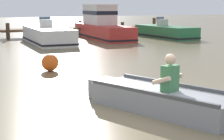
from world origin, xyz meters
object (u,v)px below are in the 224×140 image
(rowboat_with_person, at_px, (160,98))
(moored_boat_green, at_px, (165,32))
(moored_boat_red, at_px, (102,26))
(moored_boat_white, at_px, (48,36))
(mooring_buoy, at_px, (50,63))

(rowboat_with_person, relative_size, moored_boat_green, 0.71)
(moored_boat_green, bearing_deg, moored_boat_red, 159.73)
(moored_boat_white, height_order, moored_boat_red, moored_boat_red)
(moored_boat_green, bearing_deg, rowboat_with_person, -125.45)
(moored_boat_red, relative_size, mooring_buoy, 12.45)
(moored_boat_white, xyz_separation_m, moored_boat_red, (4.06, 1.42, 0.38))
(moored_boat_red, distance_m, mooring_buoy, 12.29)
(moored_boat_white, height_order, moored_boat_green, moored_boat_white)
(rowboat_with_person, height_order, moored_boat_red, moored_boat_red)
(moored_boat_red, relative_size, moored_boat_green, 1.35)
(moored_boat_green, relative_size, mooring_buoy, 9.20)
(moored_boat_green, bearing_deg, moored_boat_white, 179.66)
(rowboat_with_person, relative_size, mooring_buoy, 6.53)
(rowboat_with_person, distance_m, moored_boat_white, 14.50)
(rowboat_with_person, xyz_separation_m, mooring_buoy, (-0.57, 5.51, 0.03))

